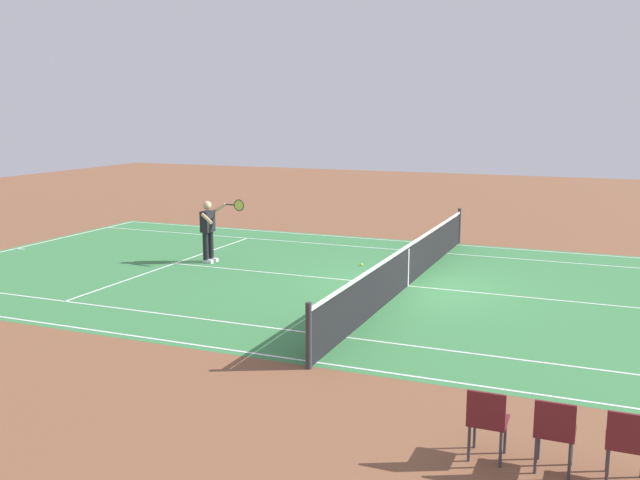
{
  "coord_description": "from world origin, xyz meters",
  "views": [
    {
      "loc": [
        -4.25,
        15.62,
        4.03
      ],
      "look_at": [
        2.27,
        -0.16,
        0.9
      ],
      "focal_mm": 39.97,
      "sensor_mm": 36.0,
      "label": 1
    }
  ],
  "objects_px": {
    "tennis_ball": "(361,265)",
    "spectator_chair_0": "(627,441)",
    "tennis_player_near": "(209,228)",
    "tennis_net": "(408,265)",
    "spectator_chair_2": "(487,418)",
    "spectator_chair_1": "(555,429)"
  },
  "relations": [
    {
      "from": "tennis_ball",
      "to": "spectator_chair_1",
      "type": "bearing_deg",
      "value": 120.52
    },
    {
      "from": "spectator_chair_1",
      "to": "tennis_net",
      "type": "bearing_deg",
      "value": -63.67
    },
    {
      "from": "tennis_player_near",
      "to": "spectator_chair_2",
      "type": "relative_size",
      "value": 1.93
    },
    {
      "from": "tennis_ball",
      "to": "spectator_chair_0",
      "type": "bearing_deg",
      "value": 123.78
    },
    {
      "from": "tennis_ball",
      "to": "spectator_chair_0",
      "type": "relative_size",
      "value": 0.08
    },
    {
      "from": "tennis_net",
      "to": "spectator_chair_1",
      "type": "distance_m",
      "value": 8.65
    },
    {
      "from": "tennis_net",
      "to": "tennis_player_near",
      "type": "height_order",
      "value": "tennis_player_near"
    },
    {
      "from": "tennis_player_near",
      "to": "spectator_chair_0",
      "type": "height_order",
      "value": "tennis_player_near"
    },
    {
      "from": "tennis_ball",
      "to": "tennis_player_near",
      "type": "bearing_deg",
      "value": 15.63
    },
    {
      "from": "tennis_ball",
      "to": "spectator_chair_0",
      "type": "height_order",
      "value": "spectator_chair_0"
    },
    {
      "from": "tennis_net",
      "to": "tennis_ball",
      "type": "bearing_deg",
      "value": -44.0
    },
    {
      "from": "tennis_player_near",
      "to": "spectator_chair_0",
      "type": "bearing_deg",
      "value": 140.89
    },
    {
      "from": "tennis_net",
      "to": "spectator_chair_0",
      "type": "bearing_deg",
      "value": 120.59
    },
    {
      "from": "tennis_net",
      "to": "spectator_chair_0",
      "type": "relative_size",
      "value": 13.3
    },
    {
      "from": "tennis_ball",
      "to": "spectator_chair_1",
      "type": "distance_m",
      "value": 10.93
    },
    {
      "from": "tennis_net",
      "to": "spectator_chair_2",
      "type": "distance_m",
      "value": 8.35
    },
    {
      "from": "tennis_net",
      "to": "tennis_player_near",
      "type": "xyz_separation_m",
      "value": [
        5.63,
        -0.55,
        0.44
      ]
    },
    {
      "from": "spectator_chair_0",
      "to": "spectator_chair_1",
      "type": "relative_size",
      "value": 1.0
    },
    {
      "from": "tennis_player_near",
      "to": "spectator_chair_1",
      "type": "bearing_deg",
      "value": 138.75
    },
    {
      "from": "spectator_chair_0",
      "to": "tennis_net",
      "type": "bearing_deg",
      "value": -59.41
    },
    {
      "from": "tennis_ball",
      "to": "spectator_chair_0",
      "type": "distance_m",
      "value": 11.32
    },
    {
      "from": "spectator_chair_0",
      "to": "spectator_chair_2",
      "type": "height_order",
      "value": "same"
    }
  ]
}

